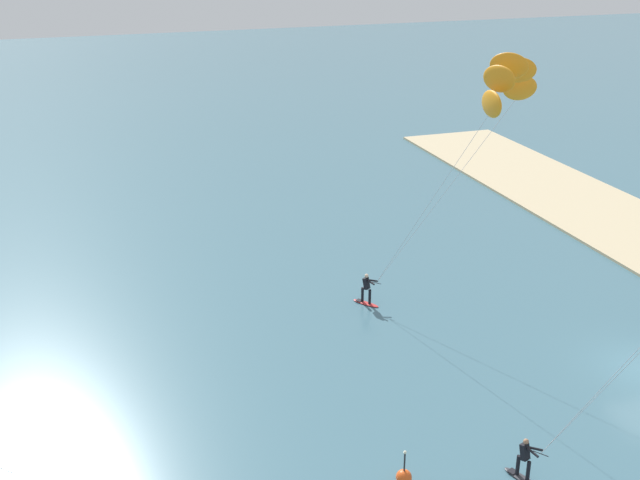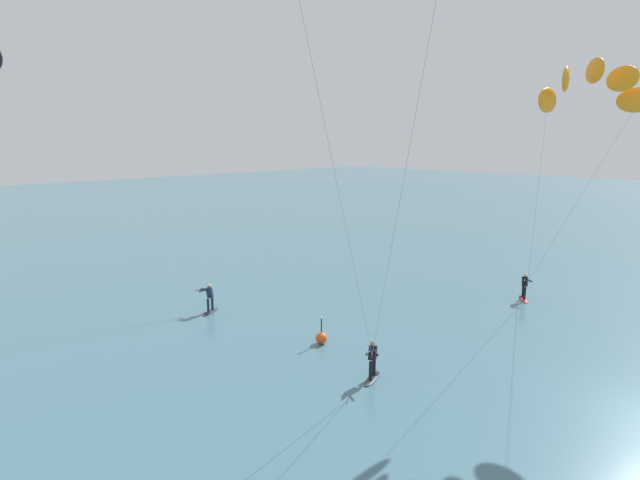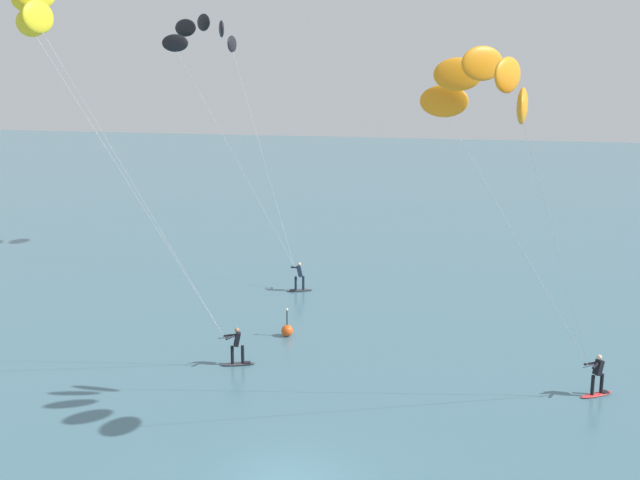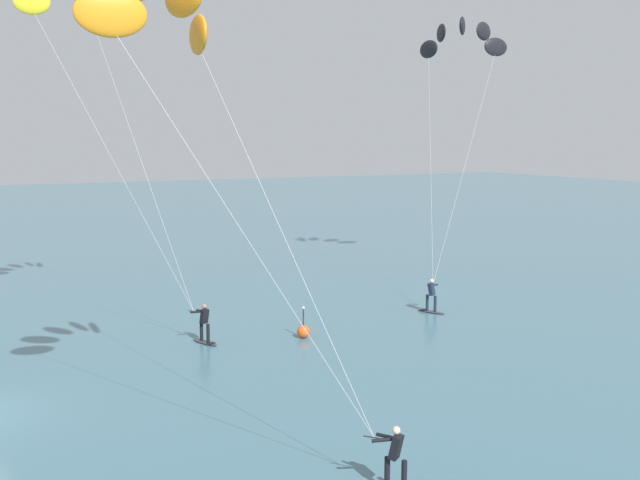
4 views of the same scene
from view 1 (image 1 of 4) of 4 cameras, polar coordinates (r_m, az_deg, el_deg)
name	(u,v)px [view 1 (image 1 of 4)]	position (r m, az deg, el deg)	size (l,w,h in m)	color
kitesurfer_mid_water	(500,92)	(35.47, 12.65, 10.18)	(7.61, 7.09, 13.17)	red
marker_buoy	(404,477)	(29.25, 5.96, -16.33)	(0.56, 0.56, 1.38)	#EA5119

